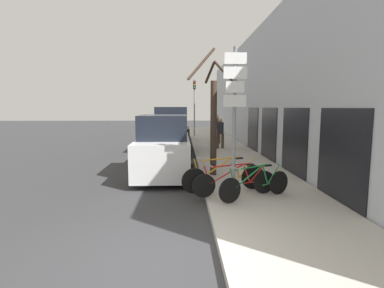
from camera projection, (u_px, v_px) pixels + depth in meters
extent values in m
plane|color=#333335|center=(175.00, 154.00, 15.80)|extent=(80.00, 80.00, 0.00)
cube|color=#ADA89E|center=(218.00, 145.00, 18.64)|extent=(3.20, 32.00, 0.15)
cube|color=#B2B7C1|center=(247.00, 94.00, 18.31)|extent=(0.20, 32.00, 6.50)
cube|color=black|center=(341.00, 155.00, 7.23)|extent=(0.03, 2.26, 2.27)
cube|color=black|center=(294.00, 141.00, 10.28)|extent=(0.03, 2.26, 2.27)
cube|color=black|center=(269.00, 133.00, 13.34)|extent=(0.03, 2.26, 2.27)
cube|color=black|center=(253.00, 128.00, 16.39)|extent=(0.03, 2.26, 2.27)
cylinder|color=gray|center=(234.00, 124.00, 7.39)|extent=(0.09, 0.09, 3.74)
cube|color=white|center=(236.00, 58.00, 7.14)|extent=(0.54, 0.02, 0.27)
cube|color=white|center=(235.00, 73.00, 7.18)|extent=(0.57, 0.02, 0.29)
cube|color=white|center=(235.00, 87.00, 7.22)|extent=(0.45, 0.02, 0.27)
cube|color=white|center=(235.00, 101.00, 7.26)|extent=(0.56, 0.02, 0.28)
cylinder|color=black|center=(230.00, 191.00, 7.14)|extent=(0.57, 0.31, 0.62)
cylinder|color=black|center=(279.00, 183.00, 7.88)|extent=(0.57, 0.31, 0.62)
cylinder|color=#197233|center=(250.00, 176.00, 7.38)|extent=(0.80, 0.43, 0.51)
cylinder|color=#197233|center=(252.00, 167.00, 7.39)|extent=(0.93, 0.49, 0.08)
cylinder|color=#197233|center=(265.00, 175.00, 7.62)|extent=(0.19, 0.12, 0.45)
cylinder|color=#197233|center=(271.00, 183.00, 7.75)|extent=(0.51, 0.27, 0.08)
cylinder|color=#197233|center=(273.00, 175.00, 7.76)|extent=(0.38, 0.21, 0.50)
cylinder|color=#197233|center=(233.00, 179.00, 7.15)|extent=(0.18, 0.11, 0.54)
cube|color=black|center=(268.00, 165.00, 7.63)|extent=(0.21, 0.16, 0.04)
cylinder|color=#99999E|center=(236.00, 168.00, 7.15)|extent=(0.22, 0.40, 0.02)
cylinder|color=black|center=(204.00, 186.00, 7.60)|extent=(0.61, 0.16, 0.61)
cylinder|color=black|center=(264.00, 182.00, 7.97)|extent=(0.61, 0.16, 0.61)
cylinder|color=red|center=(227.00, 174.00, 7.70)|extent=(0.92, 0.22, 0.51)
cylinder|color=red|center=(230.00, 165.00, 7.69)|extent=(1.07, 0.25, 0.08)
cylinder|color=red|center=(247.00, 173.00, 7.83)|extent=(0.20, 0.07, 0.44)
cylinder|color=red|center=(254.00, 182.00, 7.90)|extent=(0.58, 0.14, 0.07)
cylinder|color=red|center=(257.00, 174.00, 7.89)|extent=(0.43, 0.11, 0.49)
cylinder|color=red|center=(207.00, 176.00, 7.58)|extent=(0.20, 0.07, 0.53)
cube|color=black|center=(250.00, 165.00, 7.82)|extent=(0.21, 0.12, 0.04)
cylinder|color=#99999E|center=(210.00, 165.00, 7.57)|extent=(0.11, 0.44, 0.02)
cylinder|color=black|center=(194.00, 181.00, 7.96)|extent=(0.68, 0.19, 0.69)
cylinder|color=black|center=(253.00, 177.00, 8.40)|extent=(0.68, 0.19, 0.69)
cylinder|color=orange|center=(217.00, 168.00, 8.08)|extent=(0.94, 0.26, 0.56)
cylinder|color=orange|center=(220.00, 159.00, 8.08)|extent=(1.09, 0.29, 0.09)
cylinder|color=orange|center=(236.00, 168.00, 8.23)|extent=(0.21, 0.08, 0.49)
cylinder|color=orange|center=(243.00, 177.00, 8.32)|extent=(0.59, 0.17, 0.08)
cylinder|color=orange|center=(246.00, 168.00, 8.31)|extent=(0.45, 0.13, 0.55)
cylinder|color=orange|center=(197.00, 170.00, 7.94)|extent=(0.20, 0.08, 0.59)
cube|color=black|center=(239.00, 158.00, 8.22)|extent=(0.21, 0.12, 0.04)
cylinder|color=#99999E|center=(200.00, 159.00, 7.93)|extent=(0.12, 0.43, 0.02)
cube|color=silver|center=(164.00, 154.00, 10.89)|extent=(1.82, 4.62, 1.17)
cube|color=black|center=(164.00, 127.00, 10.58)|extent=(1.63, 2.41, 0.82)
cylinder|color=black|center=(144.00, 159.00, 12.33)|extent=(0.22, 0.64, 0.64)
cylinder|color=black|center=(188.00, 159.00, 12.39)|extent=(0.22, 0.64, 0.64)
cylinder|color=black|center=(133.00, 174.00, 9.49)|extent=(0.22, 0.64, 0.64)
cylinder|color=black|center=(190.00, 174.00, 9.55)|extent=(0.22, 0.64, 0.64)
cube|color=black|center=(171.00, 138.00, 16.16)|extent=(1.87, 4.71, 1.25)
cube|color=black|center=(171.00, 117.00, 15.84)|extent=(1.65, 2.46, 1.02)
cylinder|color=black|center=(157.00, 143.00, 17.61)|extent=(0.23, 0.68, 0.68)
cylinder|color=black|center=(187.00, 143.00, 17.70)|extent=(0.23, 0.68, 0.68)
cylinder|color=black|center=(153.00, 150.00, 14.74)|extent=(0.23, 0.68, 0.68)
cylinder|color=black|center=(189.00, 150.00, 14.83)|extent=(0.23, 0.68, 0.68)
cube|color=#B2B7BC|center=(173.00, 130.00, 21.26)|extent=(1.89, 4.33, 1.27)
cube|color=black|center=(173.00, 114.00, 20.95)|extent=(1.68, 2.26, 0.99)
cylinder|color=black|center=(162.00, 135.00, 22.63)|extent=(0.23, 0.65, 0.65)
cylinder|color=black|center=(186.00, 135.00, 22.66)|extent=(0.23, 0.65, 0.65)
cylinder|color=black|center=(159.00, 139.00, 19.98)|extent=(0.23, 0.65, 0.65)
cylinder|color=black|center=(186.00, 139.00, 20.01)|extent=(0.23, 0.65, 0.65)
cylinder|color=#4C3D2D|center=(215.00, 137.00, 19.04)|extent=(0.17, 0.17, 0.88)
cylinder|color=#4C3D2D|center=(219.00, 136.00, 19.12)|extent=(0.17, 0.17, 0.88)
cylinder|color=brown|center=(217.00, 124.00, 18.98)|extent=(0.41, 0.41, 0.70)
sphere|color=tan|center=(217.00, 117.00, 18.93)|extent=(0.24, 0.24, 0.24)
cylinder|color=#4C3D2D|center=(223.00, 141.00, 16.77)|extent=(0.15, 0.15, 0.82)
cylinder|color=#4C3D2D|center=(218.00, 141.00, 16.70)|extent=(0.15, 0.15, 0.82)
cylinder|color=#26262D|center=(220.00, 128.00, 16.64)|extent=(0.37, 0.37, 0.65)
sphere|color=tan|center=(220.00, 120.00, 16.59)|extent=(0.22, 0.22, 0.22)
cylinder|color=#3D2D23|center=(214.00, 129.00, 10.06)|extent=(0.22, 0.22, 3.16)
cylinder|color=#3D2D23|center=(201.00, 64.00, 9.57)|extent=(0.96, 0.55, 1.09)
cylinder|color=#3D2D23|center=(223.00, 71.00, 9.86)|extent=(0.70, 0.15, 0.70)
cylinder|color=#3D2D23|center=(210.00, 73.00, 10.19)|extent=(0.31, 0.80, 0.66)
cylinder|color=gray|center=(194.00, 108.00, 23.97)|extent=(0.10, 0.10, 4.50)
cube|color=black|center=(194.00, 85.00, 23.65)|extent=(0.20, 0.16, 0.64)
sphere|color=red|center=(194.00, 82.00, 23.54)|extent=(0.11, 0.11, 0.11)
sphere|color=orange|center=(194.00, 85.00, 23.57)|extent=(0.11, 0.11, 0.11)
sphere|color=green|center=(194.00, 87.00, 23.59)|extent=(0.11, 0.11, 0.11)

